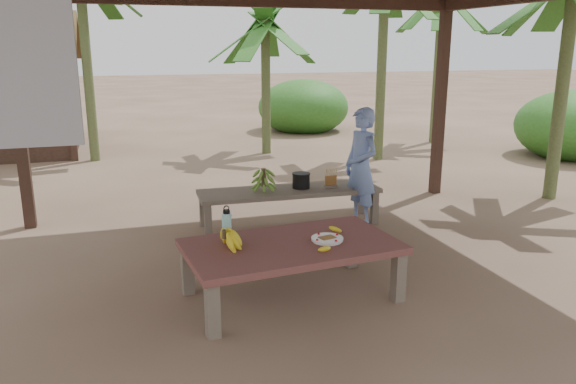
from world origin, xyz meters
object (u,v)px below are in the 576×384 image
object	(u,v)px
ripe_banana_bunch	(224,238)
plate	(327,239)
work_table	(292,250)
bench	(289,194)
woman	(361,167)
cooking_pot	(301,181)
water_flask	(227,225)

from	to	relation	value
ripe_banana_bunch	plate	bearing A→B (deg)	-5.71
work_table	bench	xyz separation A→B (m)	(0.60, 1.98, -0.04)
plate	bench	bearing A→B (deg)	81.72
woman	cooking_pot	bearing A→B (deg)	-121.18
ripe_banana_bunch	water_flask	bearing A→B (deg)	73.38
plate	woman	size ratio (longest dim) A/B	0.19
water_flask	woman	size ratio (longest dim) A/B	0.21
bench	plate	size ratio (longest dim) A/B	7.95
ripe_banana_bunch	plate	distance (m)	0.89
water_flask	bench	bearing A→B (deg)	57.05
water_flask	cooking_pot	size ratio (longest dim) A/B	1.45
bench	cooking_pot	size ratio (longest dim) A/B	10.44
bench	ripe_banana_bunch	bearing A→B (deg)	-119.43
ripe_banana_bunch	water_flask	world-z (taller)	water_flask
plate	water_flask	world-z (taller)	water_flask
ripe_banana_bunch	cooking_pot	world-z (taller)	ripe_banana_bunch
water_flask	plate	bearing A→B (deg)	-20.80
bench	cooking_pot	world-z (taller)	cooking_pot
water_flask	cooking_pot	bearing A→B (deg)	53.74
bench	plate	world-z (taller)	plate
bench	water_flask	size ratio (longest dim) A/B	7.22
water_flask	woman	world-z (taller)	woman
ripe_banana_bunch	cooking_pot	size ratio (longest dim) A/B	1.37
work_table	plate	bearing A→B (deg)	-13.71
work_table	water_flask	distance (m)	0.60
work_table	ripe_banana_bunch	xyz separation A→B (m)	(-0.57, 0.04, 0.15)
work_table	woman	distance (m)	2.28
water_flask	woman	distance (m)	2.45
work_table	plate	world-z (taller)	plate
plate	water_flask	bearing A→B (deg)	159.20
bench	woman	world-z (taller)	woman
cooking_pot	plate	bearing A→B (deg)	-102.44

